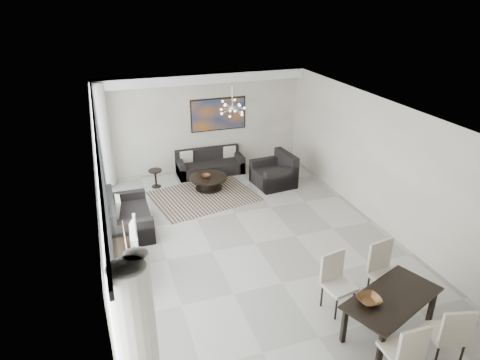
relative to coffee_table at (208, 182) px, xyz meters
name	(u,v)px	position (x,y,z in m)	size (l,w,h in m)	color
room_shell	(277,180)	(0.70, -3.00, 1.24)	(6.00, 9.00, 2.90)	#A8A39B
window_wall	(111,203)	(-2.61, -3.00, 1.26)	(0.37, 8.95, 2.90)	silver
soffit	(202,78)	(0.24, 1.30, 2.56)	(5.98, 0.40, 0.26)	white
painting	(218,114)	(0.74, 1.47, 1.44)	(1.68, 0.04, 0.98)	#A85717
chandelier	(232,108)	(0.54, -0.50, 2.14)	(0.66, 0.66, 0.71)	silver
rug	(204,196)	(-0.25, -0.40, -0.20)	(2.57, 1.97, 0.01)	black
coffee_table	(208,182)	(0.00, 0.00, 0.00)	(1.05, 1.05, 0.37)	black
bowl_coffee	(206,176)	(-0.08, -0.03, 0.20)	(0.26, 0.26, 0.08)	brown
sofa_main	(210,165)	(0.33, 1.06, 0.03)	(1.94, 0.79, 0.71)	black
loveseat	(127,219)	(-2.31, -1.51, 0.07)	(0.93, 1.66, 0.83)	black
armchair	(275,174)	(1.84, -0.31, 0.10)	(1.10, 1.15, 0.89)	black
side_table	(155,176)	(-1.35, 0.59, 0.13)	(0.37, 0.37, 0.51)	black
tv_console	(125,268)	(-2.52, -3.34, 0.03)	(0.43, 1.52, 0.47)	black
television	(130,241)	(-2.36, -3.29, 0.57)	(1.04, 0.14, 0.60)	gray
dining_table	(392,301)	(1.35, -6.10, 0.39)	(1.83, 1.36, 0.69)	black
dining_chair_sw	(406,349)	(0.93, -6.97, 0.39)	(0.48, 0.48, 1.03)	#BDB79D
dining_chair_se	(451,332)	(1.74, -6.92, 0.39)	(0.58, 0.58, 1.04)	#BDB79D
dining_chair_nw	(335,277)	(0.82, -5.28, 0.39)	(0.55, 0.55, 1.04)	#BDB79D
dining_chair_ne	(383,267)	(1.72, -5.35, 0.44)	(0.59, 0.59, 1.12)	#BDB79D
bowl_dining	(369,300)	(0.92, -6.08, 0.52)	(0.35, 0.35, 0.09)	brown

